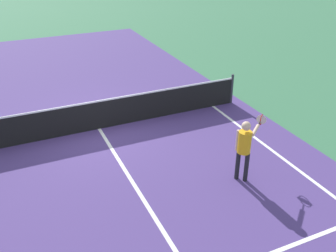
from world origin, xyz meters
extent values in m
plane|color=#38724C|center=(0.00, 0.00, 0.00)|extent=(60.00, 60.00, 0.00)
cube|color=#4C387A|center=(0.00, 0.00, 0.00)|extent=(10.62, 24.40, 0.00)
cube|color=white|center=(0.00, -3.20, 0.00)|extent=(0.10, 6.40, 0.01)
cylinder|color=#33383D|center=(4.85, 0.00, 0.54)|extent=(0.09, 0.09, 1.07)
cube|color=black|center=(0.00, 0.00, 0.46)|extent=(9.70, 0.02, 0.91)
cube|color=white|center=(0.00, 0.00, 0.94)|extent=(9.70, 0.03, 0.05)
cylinder|color=black|center=(2.44, -4.01, 0.40)|extent=(0.11, 0.11, 0.80)
cylinder|color=black|center=(2.58, -4.18, 0.40)|extent=(0.11, 0.11, 0.80)
cylinder|color=gold|center=(2.51, -4.10, 1.08)|extent=(0.32, 0.32, 0.56)
sphere|color=beige|center=(2.51, -4.10, 1.51)|extent=(0.22, 0.22, 0.22)
cylinder|color=beige|center=(2.40, -3.97, 1.09)|extent=(0.08, 0.08, 0.54)
cylinder|color=beige|center=(2.83, -4.05, 1.31)|extent=(0.47, 0.41, 0.08)
cylinder|color=black|center=(3.12, -3.80, 1.31)|extent=(0.19, 0.16, 0.03)
torus|color=red|center=(3.30, -3.65, 1.31)|extent=(0.23, 0.20, 0.28)
cylinder|color=silver|center=(3.30, -3.65, 1.31)|extent=(0.16, 0.19, 0.25)
camera|label=1|loc=(-2.39, -10.47, 5.61)|focal=40.73mm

